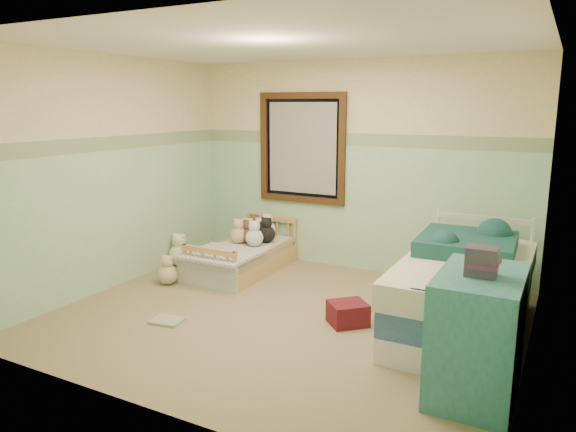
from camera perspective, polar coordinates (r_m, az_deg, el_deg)
The scene contains 33 objects.
floor at distance 5.19m, azimuth -0.42°, elevation -10.78°, with size 4.20×3.60×0.02m, color brown.
ceiling at distance 4.83m, azimuth -0.47°, elevation 18.07°, with size 4.20×3.60×0.02m, color white.
wall_back at distance 6.48m, azimuth 7.18°, elevation 5.19°, with size 4.20×0.04×2.50m, color beige.
wall_front at distance 3.40m, azimuth -15.02°, elevation -1.01°, with size 4.20×0.04×2.50m, color beige.
wall_left at distance 6.13m, azimuth -18.05°, elevation 4.33°, with size 0.04×3.60×2.50m, color beige.
wall_right at distance 4.28m, azimuth 25.10°, elevation 0.84°, with size 0.04×3.60×2.50m, color beige.
wainscot_mint at distance 6.54m, azimuth 7.03°, elevation 0.82°, with size 4.20×0.01×1.50m, color #8DCC94.
border_strip at distance 6.43m, azimuth 7.21°, elevation 8.05°, with size 4.20×0.01×0.15m, color #366237.
window_frame at distance 6.70m, azimuth 1.46°, elevation 7.21°, with size 1.16×0.06×1.36m, color #45260F.
window_blinds at distance 6.71m, azimuth 1.50°, elevation 7.22°, with size 0.92×0.01×1.12m, color #B9B9B3.
toddler_bed_frame at distance 6.55m, azimuth -4.75°, elevation -5.03°, with size 0.73×1.45×0.19m, color #A86E43.
toddler_mattress at distance 6.51m, azimuth -4.77°, elevation -3.73°, with size 0.66×1.39×0.12m, color silver.
patchwork_quilt at distance 6.13m, azimuth -7.07°, elevation -4.04°, with size 0.79×0.73×0.03m, color #7A95C0.
plush_bed_brown at distance 6.96m, azimuth -3.61°, elevation -1.36°, with size 0.20×0.20×0.20m, color brown.
plush_bed_white at distance 6.85m, azimuth -2.18°, elevation -1.48°, with size 0.21×0.21×0.21m, color silver.
plush_bed_tan at distance 6.75m, azimuth -4.22°, elevation -1.78°, with size 0.19×0.19×0.19m, color beige.
plush_bed_dark at distance 6.63m, azimuth -2.54°, elevation -2.07°, with size 0.18×0.18×0.18m, color black.
plush_floor_cream at distance 6.86m, azimuth -11.42°, elevation -4.05°, with size 0.28×0.28×0.28m, color #FAECC7.
plush_floor_tan at distance 6.19m, azimuth -12.66°, elevation -6.08°, with size 0.23×0.23×0.23m, color beige.
twin_bed_frame at distance 5.09m, azimuth 18.00°, elevation -10.41°, with size 0.98×1.95×0.22m, color white.
twin_boxspring at distance 5.01m, azimuth 18.16°, elevation -8.07°, with size 0.98×1.95×0.22m, color navy.
twin_mattress at distance 4.94m, azimuth 18.32°, elevation -5.67°, with size 1.01×1.99×0.22m, color white.
teal_blanket at distance 5.19m, azimuth 18.48°, elevation -2.80°, with size 0.83×0.88×0.14m, color #173B3E.
dresser at distance 3.99m, azimuth 19.46°, elevation -11.74°, with size 0.54×0.87×0.87m, color #326B70.
book_stack at distance 3.76m, azimuth 19.88°, elevation -4.58°, with size 0.20×0.15×0.20m, color brown.
red_pillow at distance 5.02m, azimuth 6.38°, elevation -10.25°, with size 0.33×0.29×0.21m, color maroon.
floor_book at distance 5.19m, azimuth -12.73°, elevation -10.81°, with size 0.28×0.22×0.03m, color gold.
extra_plush_0 at distance 6.80m, azimuth -2.24°, elevation -1.76°, with size 0.17×0.17×0.17m, color black.
extra_plush_1 at distance 6.45m, azimuth -3.59°, elevation -2.31°, with size 0.21×0.21×0.21m, color silver.
extra_plush_2 at distance 6.62m, azimuth -5.25°, elevation -2.02°, with size 0.21×0.21×0.21m, color beige.
extra_plush_3 at distance 6.61m, azimuth -4.22°, elevation -2.05°, with size 0.20×0.20×0.20m, color brown.
extra_plush_4 at distance 6.76m, azimuth -2.97°, elevation -1.76°, with size 0.19×0.19×0.19m, color #FAECC7.
extra_plush_5 at distance 6.62m, azimuth -2.30°, elevation -1.93°, with size 0.22×0.22×0.22m, color black.
Camera 1 is at (2.28, -4.22, 1.98)m, focal length 33.47 mm.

